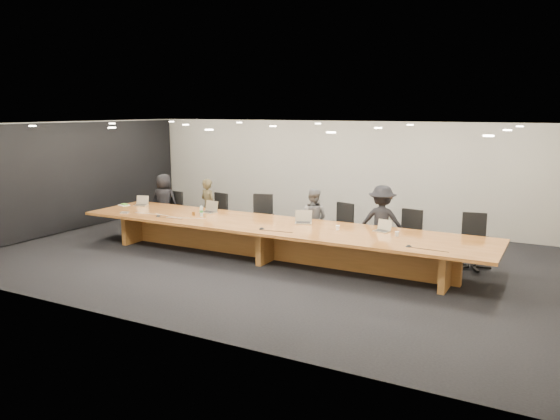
% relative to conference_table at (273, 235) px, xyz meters
% --- Properties ---
extents(ground, '(12.00, 12.00, 0.00)m').
position_rel_conference_table_xyz_m(ground, '(0.00, 0.00, -0.52)').
color(ground, black).
rests_on(ground, ground).
extents(back_wall, '(12.00, 0.02, 2.80)m').
position_rel_conference_table_xyz_m(back_wall, '(0.00, 4.00, 0.88)').
color(back_wall, beige).
rests_on(back_wall, ground).
extents(left_wall_panel, '(0.08, 7.84, 2.74)m').
position_rel_conference_table_xyz_m(left_wall_panel, '(-5.94, 0.00, 0.85)').
color(left_wall_panel, black).
rests_on(left_wall_panel, ground).
extents(conference_table, '(9.00, 1.80, 0.75)m').
position_rel_conference_table_xyz_m(conference_table, '(0.00, 0.00, 0.00)').
color(conference_table, brown).
rests_on(conference_table, ground).
extents(chair_far_left, '(0.57, 0.57, 1.00)m').
position_rel_conference_table_xyz_m(chair_far_left, '(-3.75, 1.28, -0.02)').
color(chair_far_left, black).
rests_on(chair_far_left, ground).
extents(chair_left, '(0.63, 0.63, 1.05)m').
position_rel_conference_table_xyz_m(chair_left, '(-2.40, 1.34, 0.00)').
color(chair_left, black).
rests_on(chair_left, ground).
extents(chair_mid_left, '(0.71, 0.71, 1.14)m').
position_rel_conference_table_xyz_m(chair_mid_left, '(-1.01, 1.20, 0.05)').
color(chair_mid_left, black).
rests_on(chair_mid_left, ground).
extents(chair_mid_right, '(0.69, 0.69, 1.08)m').
position_rel_conference_table_xyz_m(chair_mid_right, '(0.96, 1.26, 0.02)').
color(chair_mid_right, black).
rests_on(chair_mid_right, ground).
extents(chair_right, '(0.61, 0.61, 1.07)m').
position_rel_conference_table_xyz_m(chair_right, '(2.49, 1.26, 0.02)').
color(chair_right, black).
rests_on(chair_right, ground).
extents(chair_far_right, '(0.65, 0.65, 1.11)m').
position_rel_conference_table_xyz_m(chair_far_right, '(3.80, 1.25, 0.04)').
color(chair_far_right, black).
rests_on(chair_far_right, ground).
extents(person_a, '(0.81, 0.63, 1.45)m').
position_rel_conference_table_xyz_m(person_a, '(-3.96, 1.25, 0.20)').
color(person_a, black).
rests_on(person_a, ground).
extents(person_b, '(0.59, 0.47, 1.41)m').
position_rel_conference_table_xyz_m(person_b, '(-2.55, 1.27, 0.18)').
color(person_b, '#3A331F').
rests_on(person_b, ground).
extents(person_c, '(0.72, 0.59, 1.37)m').
position_rel_conference_table_xyz_m(person_c, '(0.37, 1.16, 0.16)').
color(person_c, '#5C5C5F').
rests_on(person_c, ground).
extents(person_d, '(1.08, 0.74, 1.55)m').
position_rel_conference_table_xyz_m(person_d, '(1.96, 1.17, 0.25)').
color(person_d, black).
rests_on(person_d, ground).
extents(laptop_a, '(0.37, 0.31, 0.25)m').
position_rel_conference_table_xyz_m(laptop_a, '(-3.97, 0.38, 0.35)').
color(laptop_a, '#C3B095').
rests_on(laptop_a, conference_table).
extents(laptop_b, '(0.38, 0.29, 0.28)m').
position_rel_conference_table_xyz_m(laptop_b, '(-1.94, 0.40, 0.37)').
color(laptop_b, '#C4B595').
rests_on(laptop_b, conference_table).
extents(laptop_d, '(0.42, 0.37, 0.28)m').
position_rel_conference_table_xyz_m(laptop_d, '(0.52, 0.36, 0.37)').
color(laptop_d, tan).
rests_on(laptop_d, conference_table).
extents(laptop_e, '(0.34, 0.28, 0.24)m').
position_rel_conference_table_xyz_m(laptop_e, '(2.21, 0.39, 0.35)').
color(laptop_e, beige).
rests_on(laptop_e, conference_table).
extents(water_bottle, '(0.07, 0.07, 0.23)m').
position_rel_conference_table_xyz_m(water_bottle, '(-1.82, -0.02, 0.34)').
color(water_bottle, '#AFBFBA').
rests_on(water_bottle, conference_table).
extents(amber_mug, '(0.07, 0.07, 0.09)m').
position_rel_conference_table_xyz_m(amber_mug, '(-2.04, -0.03, 0.27)').
color(amber_mug, brown).
rests_on(amber_mug, conference_table).
extents(paper_cup_near, '(0.10, 0.10, 0.09)m').
position_rel_conference_table_xyz_m(paper_cup_near, '(1.40, 0.11, 0.28)').
color(paper_cup_near, white).
rests_on(paper_cup_near, conference_table).
extents(paper_cup_far, '(0.10, 0.10, 0.09)m').
position_rel_conference_table_xyz_m(paper_cup_far, '(2.59, 0.13, 0.28)').
color(paper_cup_far, silver).
rests_on(paper_cup_far, conference_table).
extents(notepad, '(0.31, 0.27, 0.02)m').
position_rel_conference_table_xyz_m(notepad, '(-4.35, 0.20, 0.24)').
color(notepad, silver).
rests_on(notepad, conference_table).
extents(lime_gadget, '(0.21, 0.16, 0.03)m').
position_rel_conference_table_xyz_m(lime_gadget, '(-4.33, 0.20, 0.26)').
color(lime_gadget, '#58A82D').
rests_on(lime_gadget, notepad).
extents(av_box, '(0.21, 0.18, 0.03)m').
position_rel_conference_table_xyz_m(av_box, '(-3.61, -0.55, 0.24)').
color(av_box, silver).
rests_on(av_box, conference_table).
extents(mic_left, '(0.13, 0.13, 0.03)m').
position_rel_conference_table_xyz_m(mic_left, '(-2.67, -0.49, 0.24)').
color(mic_left, black).
rests_on(mic_left, conference_table).
extents(mic_center, '(0.15, 0.15, 0.03)m').
position_rel_conference_table_xyz_m(mic_center, '(0.03, -0.52, 0.24)').
color(mic_center, black).
rests_on(mic_center, conference_table).
extents(mic_right, '(0.16, 0.16, 0.03)m').
position_rel_conference_table_xyz_m(mic_right, '(3.00, -0.54, 0.24)').
color(mic_right, black).
rests_on(mic_right, conference_table).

